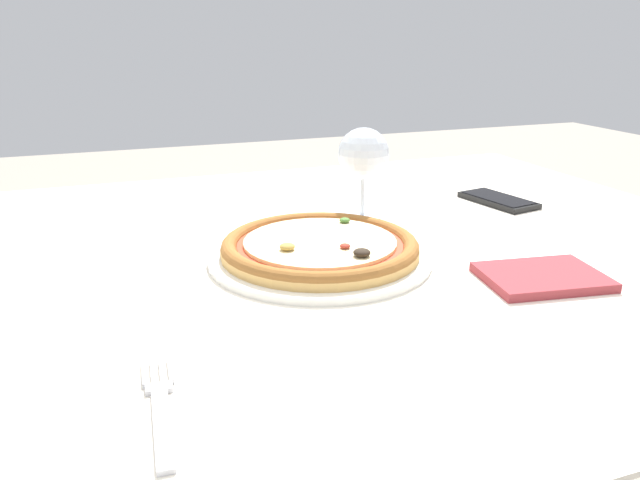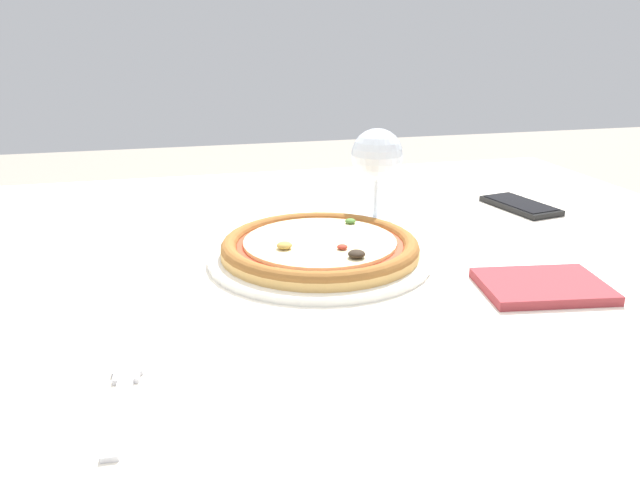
{
  "view_description": "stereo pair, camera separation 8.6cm",
  "coord_description": "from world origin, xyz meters",
  "px_view_note": "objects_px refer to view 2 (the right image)",
  "views": [
    {
      "loc": [
        -0.26,
        -0.81,
        1.04
      ],
      "look_at": [
        0.02,
        -0.04,
        0.76
      ],
      "focal_mm": 35.0,
      "sensor_mm": 36.0,
      "label": 1
    },
    {
      "loc": [
        -0.18,
        -0.83,
        1.04
      ],
      "look_at": [
        0.02,
        -0.04,
        0.76
      ],
      "focal_mm": 35.0,
      "sensor_mm": 36.0,
      "label": 2
    }
  ],
  "objects_px": {
    "wine_glass_far_left": "(377,156)",
    "dining_table": "(302,299)",
    "cell_phone": "(520,205)",
    "pizza_plate": "(320,249)",
    "fork": "(123,394)"
  },
  "relations": [
    {
      "from": "wine_glass_far_left",
      "to": "dining_table",
      "type": "bearing_deg",
      "value": -140.77
    },
    {
      "from": "pizza_plate",
      "to": "wine_glass_far_left",
      "type": "height_order",
      "value": "wine_glass_far_left"
    },
    {
      "from": "dining_table",
      "to": "wine_glass_far_left",
      "type": "xyz_separation_m",
      "value": [
        0.16,
        0.13,
        0.18
      ]
    },
    {
      "from": "dining_table",
      "to": "cell_phone",
      "type": "relative_size",
      "value": 9.25
    },
    {
      "from": "dining_table",
      "to": "wine_glass_far_left",
      "type": "height_order",
      "value": "wine_glass_far_left"
    },
    {
      "from": "dining_table",
      "to": "cell_phone",
      "type": "xyz_separation_m",
      "value": [
        0.43,
        0.13,
        0.08
      ]
    },
    {
      "from": "dining_table",
      "to": "fork",
      "type": "height_order",
      "value": "fork"
    },
    {
      "from": "pizza_plate",
      "to": "cell_phone",
      "type": "distance_m",
      "value": 0.45
    },
    {
      "from": "cell_phone",
      "to": "wine_glass_far_left",
      "type": "bearing_deg",
      "value": 179.4
    },
    {
      "from": "fork",
      "to": "wine_glass_far_left",
      "type": "bearing_deg",
      "value": 49.54
    },
    {
      "from": "dining_table",
      "to": "pizza_plate",
      "type": "bearing_deg",
      "value": -67.91
    },
    {
      "from": "wine_glass_far_left",
      "to": "cell_phone",
      "type": "height_order",
      "value": "wine_glass_far_left"
    },
    {
      "from": "pizza_plate",
      "to": "cell_phone",
      "type": "xyz_separation_m",
      "value": [
        0.41,
        0.17,
        -0.01
      ]
    },
    {
      "from": "pizza_plate",
      "to": "cell_phone",
      "type": "height_order",
      "value": "pizza_plate"
    },
    {
      "from": "pizza_plate",
      "to": "fork",
      "type": "relative_size",
      "value": 1.83
    }
  ]
}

